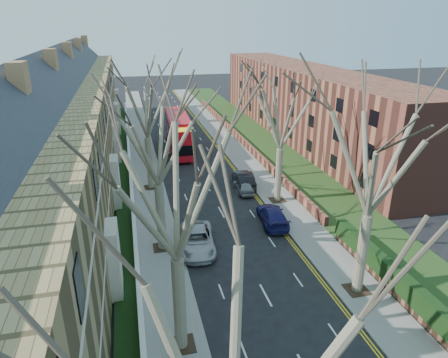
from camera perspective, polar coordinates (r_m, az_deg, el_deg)
pavement_left at (r=51.76m, az=-11.55°, el=3.32°), size 3.00×102.00×0.12m
pavement_right at (r=53.45m, az=1.41°, el=4.34°), size 3.00×102.00×0.12m
terrace_left at (r=43.00m, az=-21.79°, el=6.09°), size 9.70×78.00×13.60m
flats_right at (r=59.78m, az=11.28°, el=10.66°), size 13.97×54.00×10.00m
front_wall_left at (r=44.00m, az=-13.21°, el=0.68°), size 0.30×78.00×1.00m
grass_verge_right at (r=54.72m, az=5.98°, el=4.74°), size 6.00×102.00×0.06m
tree_left_mid at (r=17.53m, az=-7.28°, el=0.22°), size 10.50×10.50×14.71m
tree_left_far at (r=27.14m, az=-9.82°, el=7.08°), size 10.15×10.15×14.22m
tree_left_dist at (r=38.82m, az=-11.30°, el=11.78°), size 10.50×10.50×14.71m
tree_right_mid at (r=23.34m, az=21.09°, el=4.36°), size 10.50×10.50×14.71m
tree_right_far at (r=35.44m, az=8.34°, el=10.54°), size 10.15×10.15×14.22m
double_decker_bus at (r=52.22m, az=-6.53°, el=6.41°), size 3.23×11.52×4.76m
car_left_far at (r=30.10m, az=-3.84°, el=-8.67°), size 3.11×5.66×1.50m
car_right_near at (r=33.85m, az=6.96°, el=-5.21°), size 2.62×5.20×1.45m
car_right_mid at (r=39.69m, az=2.80°, el=-1.05°), size 1.55×3.76×1.28m
car_right_far at (r=41.10m, az=2.79°, el=0.01°), size 2.08×4.98×1.60m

